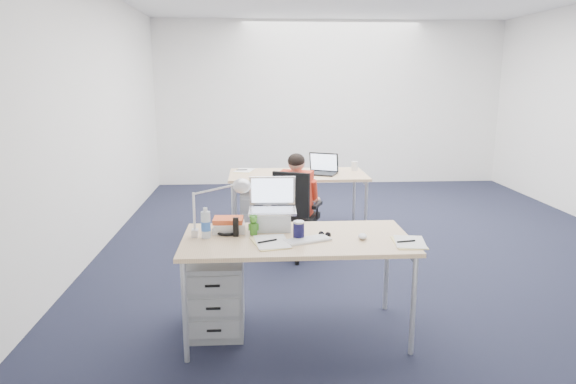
{
  "coord_description": "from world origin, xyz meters",
  "views": [
    {
      "loc": [
        -1.32,
        -5.44,
        1.82
      ],
      "look_at": [
        -1.03,
        -1.06,
        0.85
      ],
      "focal_mm": 32.0,
      "sensor_mm": 36.0,
      "label": 1
    }
  ],
  "objects": [
    {
      "name": "papers_right",
      "position": [
        -0.28,
        -2.18,
        0.73
      ],
      "size": [
        0.23,
        0.31,
        0.01
      ],
      "primitive_type": "cube",
      "rotation": [
        0.0,
        0.0,
        -0.13
      ],
      "color": "#FFE993",
      "rests_on": "desk_near"
    },
    {
      "name": "desk_lamp",
      "position": [
        -1.62,
        -1.93,
        0.95
      ],
      "size": [
        0.4,
        0.2,
        0.43
      ],
      "primitive_type": null,
      "rotation": [
        0.0,
        0.0,
        -0.16
      ],
      "color": "silver",
      "rests_on": "desk_near"
    },
    {
      "name": "office_chair",
      "position": [
        -0.9,
        -0.35,
        0.26
      ],
      "size": [
        0.76,
        0.76,
        0.93
      ],
      "rotation": [
        0.0,
        0.0,
        -0.39
      ],
      "color": "black",
      "rests_on": "ground"
    },
    {
      "name": "far_cup",
      "position": [
        -0.11,
        0.64,
        0.79
      ],
      "size": [
        0.09,
        0.09,
        0.11
      ],
      "primitive_type": "cylinder",
      "rotation": [
        0.0,
        0.0,
        -0.2
      ],
      "color": "white",
      "rests_on": "desk_far"
    },
    {
      "name": "cordless_phone",
      "position": [
        -1.46,
        -1.95,
        0.8
      ],
      "size": [
        0.04,
        0.03,
        0.14
      ],
      "primitive_type": "cube",
      "rotation": [
        0.0,
        0.0,
        -0.21
      ],
      "color": "black",
      "rests_on": "desk_near"
    },
    {
      "name": "seated_person",
      "position": [
        -0.86,
        -0.21,
        0.55
      ],
      "size": [
        0.45,
        0.63,
        1.08
      ],
      "rotation": [
        0.0,
        0.0,
        -0.33
      ],
      "color": "red",
      "rests_on": "ground"
    },
    {
      "name": "papers_left",
      "position": [
        -1.22,
        -2.12,
        0.74
      ],
      "size": [
        0.27,
        0.34,
        0.01
      ],
      "primitive_type": "cube",
      "rotation": [
        0.0,
        0.0,
        0.17
      ],
      "color": "#FFE993",
      "rests_on": "desk_near"
    },
    {
      "name": "silver_laptop",
      "position": [
        -1.19,
        -1.77,
        0.91
      ],
      "size": [
        0.36,
        0.29,
        0.37
      ],
      "primitive_type": null,
      "rotation": [
        0.0,
        0.0,
        -0.03
      ],
      "color": "silver",
      "rests_on": "desk_near"
    },
    {
      "name": "computer_mouse",
      "position": [
        -0.57,
        -2.06,
        0.75
      ],
      "size": [
        0.08,
        0.11,
        0.04
      ],
      "primitive_type": "ellipsoid",
      "rotation": [
        0.0,
        0.0,
        -0.22
      ],
      "color": "white",
      "rests_on": "desk_near"
    },
    {
      "name": "drawer_pedestal_near",
      "position": [
        -1.62,
        -1.9,
        0.28
      ],
      "size": [
        0.4,
        0.5,
        0.55
      ],
      "primitive_type": "cube",
      "color": "#929596",
      "rests_on": "ground"
    },
    {
      "name": "headphones",
      "position": [
        -1.52,
        -1.86,
        0.75
      ],
      "size": [
        0.23,
        0.17,
        0.04
      ],
      "primitive_type": null,
      "rotation": [
        0.0,
        0.0,
        0.01
      ],
      "color": "black",
      "rests_on": "desk_near"
    },
    {
      "name": "bear_figurine",
      "position": [
        -1.33,
        -1.91,
        0.8
      ],
      "size": [
        0.09,
        0.08,
        0.14
      ],
      "primitive_type": null,
      "rotation": [
        0.0,
        0.0,
        0.39
      ],
      "color": "#297A20",
      "rests_on": "desk_near"
    },
    {
      "name": "floor",
      "position": [
        0.0,
        0.0,
        0.0
      ],
      "size": [
        7.0,
        7.0,
        0.0
      ],
      "primitive_type": "plane",
      "color": "black",
      "rests_on": "ground"
    },
    {
      "name": "can_koozie",
      "position": [
        -1.02,
        -2.03,
        0.79
      ],
      "size": [
        0.09,
        0.09,
        0.13
      ],
      "primitive_type": "cylinder",
      "rotation": [
        0.0,
        0.0,
        -0.12
      ],
      "color": "#15133B",
      "rests_on": "desk_near"
    },
    {
      "name": "dark_laptop",
      "position": [
        -0.55,
        0.42,
        0.86
      ],
      "size": [
        0.46,
        0.45,
        0.25
      ],
      "primitive_type": null,
      "rotation": [
        0.0,
        0.0,
        -0.43
      ],
      "color": "black",
      "rests_on": "desk_far"
    },
    {
      "name": "sunglasses",
      "position": [
        -0.83,
        -1.98,
        0.74
      ],
      "size": [
        0.1,
        0.08,
        0.02
      ],
      "primitive_type": null,
      "rotation": [
        0.0,
        0.0,
        -0.43
      ],
      "color": "black",
      "rests_on": "desk_near"
    },
    {
      "name": "desk_near",
      "position": [
        -1.03,
        -1.99,
        0.68
      ],
      "size": [
        1.6,
        0.8,
        0.73
      ],
      "color": "tan",
      "rests_on": "ground"
    },
    {
      "name": "desk_far",
      "position": [
        -0.82,
        0.48,
        0.68
      ],
      "size": [
        1.6,
        0.8,
        0.73
      ],
      "color": "tan",
      "rests_on": "ground"
    },
    {
      "name": "far_papers",
      "position": [
        -1.46,
        0.69,
        0.73
      ],
      "size": [
        0.26,
        0.32,
        0.01
      ],
      "primitive_type": "cube",
      "rotation": [
        0.0,
        0.0,
        -0.22
      ],
      "color": "white",
      "rests_on": "desk_far"
    },
    {
      "name": "wireless_keyboard",
      "position": [
        -0.96,
        -2.08,
        0.74
      ],
      "size": [
        0.34,
        0.24,
        0.02
      ],
      "primitive_type": "cube",
      "rotation": [
        0.0,
        0.0,
        0.39
      ],
      "color": "white",
      "rests_on": "desk_near"
    },
    {
      "name": "book_stack",
      "position": [
        -1.51,
        -1.83,
        0.78
      ],
      "size": [
        0.27,
        0.23,
        0.1
      ],
      "primitive_type": "cube",
      "rotation": [
        0.0,
        0.0,
        0.28
      ],
      "color": "silver",
      "rests_on": "desk_near"
    },
    {
      "name": "room",
      "position": [
        0.0,
        0.0,
        1.71
      ],
      "size": [
        6.02,
        7.02,
        2.8
      ],
      "color": "white",
      "rests_on": "ground"
    },
    {
      "name": "water_bottle",
      "position": [
        -1.67,
        -1.96,
        0.84
      ],
      "size": [
        0.08,
        0.08,
        0.22
      ],
      "primitive_type": "cylinder",
      "rotation": [
        0.0,
        0.0,
        0.13
      ],
      "color": "silver",
      "rests_on": "desk_near"
    },
    {
      "name": "drawer_pedestal_far",
      "position": [
        -1.29,
        0.34,
        0.28
      ],
      "size": [
        0.4,
        0.5,
        0.55
      ],
      "primitive_type": "cube",
      "color": "#929596",
      "rests_on": "ground"
    }
  ]
}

